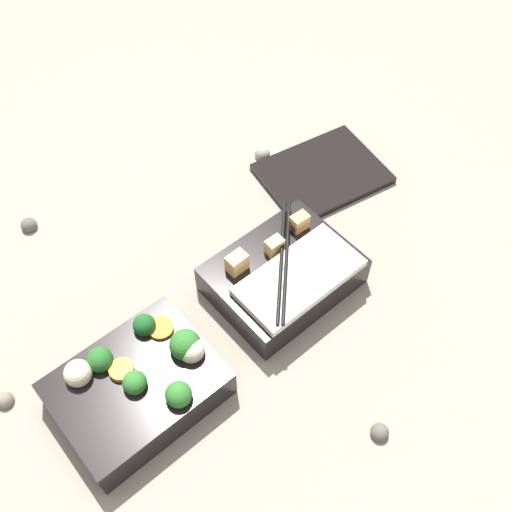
{
  "coord_description": "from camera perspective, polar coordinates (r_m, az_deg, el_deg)",
  "views": [
    {
      "loc": [
        -0.22,
        -0.33,
        0.74
      ],
      "look_at": [
        0.11,
        0.05,
        0.05
      ],
      "focal_mm": 42.0,
      "sensor_mm": 36.0,
      "label": 1
    }
  ],
  "objects": [
    {
      "name": "bento_tray_vegetable",
      "position": [
        0.79,
        -11.05,
        -11.86
      ],
      "size": [
        0.2,
        0.15,
        0.08
      ],
      "color": "black",
      "rests_on": "ground_plane"
    },
    {
      "name": "bento_lid",
      "position": [
        1.02,
        6.34,
        7.81
      ],
      "size": [
        0.22,
        0.18,
        0.01
      ],
      "primitive_type": "cube",
      "rotation": [
        0.0,
        0.0,
        -0.18
      ],
      "color": "black",
      "rests_on": "ground_plane"
    },
    {
      "name": "ground_plane",
      "position": [
        0.83,
        -3.23,
        -8.23
      ],
      "size": [
        3.0,
        3.0,
        0.0
      ],
      "primitive_type": "plane",
      "color": "gray"
    },
    {
      "name": "pebble_0",
      "position": [
        0.79,
        11.69,
        -16.12
      ],
      "size": [
        0.02,
        0.02,
        0.02
      ],
      "primitive_type": "sphere",
      "color": "#595651",
      "rests_on": "ground_plane"
    },
    {
      "name": "pebble_1",
      "position": [
        1.0,
        -20.81,
        2.74
      ],
      "size": [
        0.02,
        0.02,
        0.02
      ],
      "primitive_type": "sphere",
      "color": "#595651",
      "rests_on": "ground_plane"
    },
    {
      "name": "pebble_2",
      "position": [
        0.85,
        -22.78,
        -12.56
      ],
      "size": [
        0.02,
        0.02,
        0.02
      ],
      "primitive_type": "sphere",
      "color": "#7A6B5B",
      "rests_on": "ground_plane"
    },
    {
      "name": "pebble_3",
      "position": [
        1.05,
        0.62,
        9.67
      ],
      "size": [
        0.03,
        0.03,
        0.03
      ],
      "primitive_type": "sphere",
      "color": "gray",
      "rests_on": "ground_plane"
    },
    {
      "name": "bento_tray_rice",
      "position": [
        0.86,
        2.7,
        -1.79
      ],
      "size": [
        0.2,
        0.16,
        0.08
      ],
      "color": "black",
      "rests_on": "ground_plane"
    }
  ]
}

